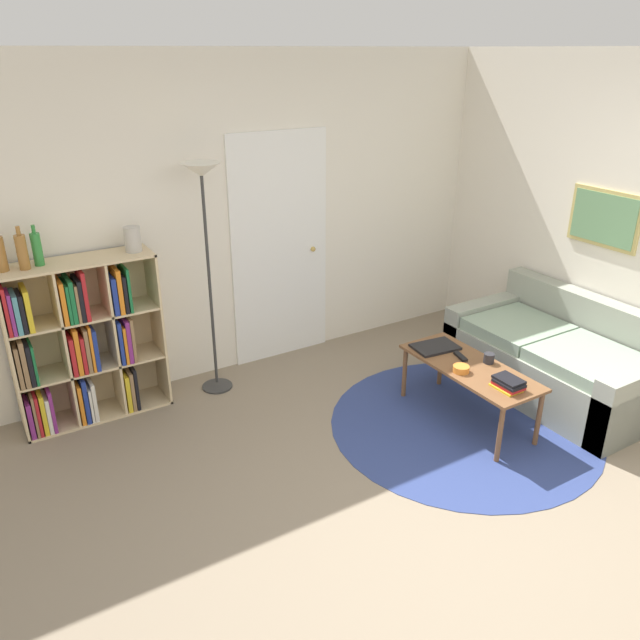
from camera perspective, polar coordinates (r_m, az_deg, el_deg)
ground_plane at (r=3.87m, az=13.22°, el=-19.14°), size 14.00×14.00×0.00m
wall_back at (r=5.27m, az=-6.20°, el=9.18°), size 7.48×0.11×2.60m
wall_right at (r=5.63m, az=21.92°, el=8.72°), size 0.08×5.69×2.60m
rug at (r=4.84m, az=12.97°, el=-9.28°), size 1.98×1.98×0.01m
bookshelf at (r=4.88m, az=-21.05°, el=-1.97°), size 1.06×0.34×1.23m
floor_lamp at (r=4.72m, az=-10.59°, el=10.36°), size 0.29×0.29×1.84m
couch at (r=5.41m, az=20.98°, el=-3.42°), size 0.89×1.64×0.76m
coffee_table at (r=4.72m, az=13.52°, el=-4.61°), size 0.46×1.10×0.45m
laptop at (r=4.91m, az=10.49°, el=-2.43°), size 0.36×0.27×0.02m
bowl at (r=4.59m, az=12.78°, el=-4.38°), size 0.12×0.12×0.05m
book_stack_on_table at (r=4.45m, az=16.83°, el=-5.59°), size 0.15×0.21×0.07m
cup at (r=4.76m, az=15.19°, el=-3.39°), size 0.08×0.08×0.07m
remote at (r=4.80m, az=12.72°, el=-3.27°), size 0.08×0.16×0.02m
bottle_middle at (r=4.58m, az=-25.58°, el=5.67°), size 0.07×0.07×0.29m
bottle_right at (r=4.62m, az=-24.46°, el=5.96°), size 0.07×0.07×0.28m
vase_on_shelf at (r=4.72m, az=-16.76°, el=7.09°), size 0.12×0.12×0.18m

